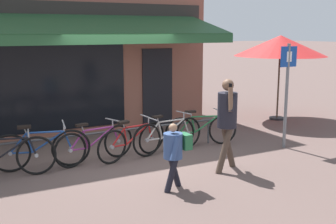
# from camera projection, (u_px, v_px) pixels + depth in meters

# --- Properties ---
(ground_plane) EXTENTS (160.00, 160.00, 0.00)m
(ground_plane) POSITION_uv_depth(u_px,v_px,m) (134.00, 156.00, 8.81)
(ground_plane) COLOR brown
(shop_front) EXTENTS (7.39, 4.89, 5.75)m
(shop_front) POSITION_uv_depth(u_px,v_px,m) (60.00, 20.00, 11.45)
(shop_front) COLOR #8E5647
(shop_front) RESTS_ON ground_plane
(bike_rack_rail) EXTENTS (4.91, 0.04, 0.57)m
(bike_rack_rail) POSITION_uv_depth(u_px,v_px,m) (110.00, 134.00, 8.58)
(bike_rack_rail) COLOR #47494F
(bike_rack_rail) RESTS_ON ground_plane
(bicycle_black) EXTENTS (1.76, 0.52, 0.87)m
(bicycle_black) POSITION_uv_depth(u_px,v_px,m) (5.00, 157.00, 7.44)
(bicycle_black) COLOR black
(bicycle_black) RESTS_ON ground_plane
(bicycle_blue) EXTENTS (1.83, 0.57, 0.90)m
(bicycle_blue) POSITION_uv_depth(u_px,v_px,m) (41.00, 149.00, 7.85)
(bicycle_blue) COLOR black
(bicycle_blue) RESTS_ON ground_plane
(bicycle_purple) EXTENTS (1.75, 0.58, 0.82)m
(bicycle_purple) POSITION_uv_depth(u_px,v_px,m) (95.00, 144.00, 8.30)
(bicycle_purple) COLOR black
(bicycle_purple) RESTS_ON ground_plane
(bicycle_red) EXTENTS (1.69, 0.60, 0.85)m
(bicycle_red) POSITION_uv_depth(u_px,v_px,m) (132.00, 141.00, 8.52)
(bicycle_red) COLOR black
(bicycle_red) RESTS_ON ground_plane
(bicycle_silver) EXTENTS (1.79, 0.52, 0.84)m
(bicycle_silver) POSITION_uv_depth(u_px,v_px,m) (168.00, 135.00, 9.00)
(bicycle_silver) COLOR black
(bicycle_silver) RESTS_ON ground_plane
(bicycle_green) EXTENTS (1.71, 0.52, 0.83)m
(bicycle_green) POSITION_uv_depth(u_px,v_px,m) (201.00, 130.00, 9.50)
(bicycle_green) COLOR black
(bicycle_green) RESTS_ON ground_plane
(pedestrian_adult) EXTENTS (0.59, 0.61, 1.73)m
(pedestrian_adult) POSITION_uv_depth(u_px,v_px,m) (227.00, 115.00, 7.72)
(pedestrian_adult) COLOR #47382D
(pedestrian_adult) RESTS_ON ground_plane
(pedestrian_child) EXTENTS (0.50, 0.51, 1.12)m
(pedestrian_child) POSITION_uv_depth(u_px,v_px,m) (175.00, 149.00, 6.84)
(pedestrian_child) COLOR black
(pedestrian_child) RESTS_ON ground_plane
(parking_sign) EXTENTS (0.44, 0.07, 2.30)m
(parking_sign) POSITION_uv_depth(u_px,v_px,m) (287.00, 85.00, 9.17)
(parking_sign) COLOR slate
(parking_sign) RESTS_ON ground_plane
(cafe_parasol) EXTENTS (2.62, 2.62, 2.45)m
(cafe_parasol) POSITION_uv_depth(u_px,v_px,m) (280.00, 46.00, 12.03)
(cafe_parasol) COLOR #4C3D2D
(cafe_parasol) RESTS_ON ground_plane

